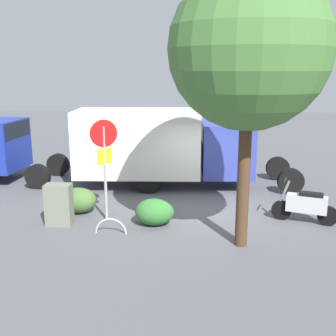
% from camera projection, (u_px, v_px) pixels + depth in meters
% --- Properties ---
extents(ground_plane, '(60.00, 60.00, 0.00)m').
position_uv_depth(ground_plane, '(204.00, 213.00, 12.44)').
color(ground_plane, '#4E4F54').
extents(box_truck_near, '(8.11, 2.43, 2.80)m').
position_uv_depth(box_truck_near, '(165.00, 144.00, 15.00)').
color(box_truck_near, black).
rests_on(box_truck_near, ground).
extents(motorcycle, '(1.74, 0.81, 1.20)m').
position_uv_depth(motorcycle, '(306.00, 205.00, 11.54)').
color(motorcycle, black).
rests_on(motorcycle, ground).
extents(stop_sign, '(0.71, 0.33, 2.89)m').
position_uv_depth(stop_sign, '(104.00, 154.00, 11.41)').
color(stop_sign, '#9E9EA3').
rests_on(stop_sign, ground).
extents(street_tree, '(3.64, 3.64, 6.48)m').
position_uv_depth(street_tree, '(249.00, 50.00, 9.10)').
color(street_tree, '#47301E').
rests_on(street_tree, ground).
extents(utility_cabinet, '(0.72, 0.44, 1.17)m').
position_uv_depth(utility_cabinet, '(59.00, 205.00, 11.36)').
color(utility_cabinet, slate).
rests_on(utility_cabinet, ground).
extents(bike_rack_hoop, '(0.85, 0.08, 0.85)m').
position_uv_depth(bike_rack_hoop, '(111.00, 233.00, 10.89)').
color(bike_rack_hoop, '#B7B7BC').
rests_on(bike_rack_hoop, ground).
extents(shrub_mid_verge, '(1.08, 0.88, 0.74)m').
position_uv_depth(shrub_mid_verge, '(155.00, 212.00, 11.43)').
color(shrub_mid_verge, '#2F6D2F').
rests_on(shrub_mid_verge, ground).
extents(shrub_by_tree, '(1.11, 0.91, 0.76)m').
position_uv_depth(shrub_by_tree, '(78.00, 200.00, 12.40)').
color(shrub_by_tree, '#466732').
rests_on(shrub_by_tree, ground).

